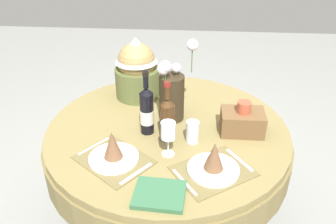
{
  "coord_description": "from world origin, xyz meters",
  "views": [
    {
      "loc": [
        0.12,
        -1.62,
        1.82
      ],
      "look_at": [
        0.0,
        0.03,
        0.83
      ],
      "focal_mm": 38.13,
      "sensor_mm": 36.0,
      "label": 1
    }
  ],
  "objects_px": {
    "wine_bottle_centre": "(147,110)",
    "flower_vase": "(172,93)",
    "woven_basket_side_right": "(242,121)",
    "gift_tub_back_left": "(137,66)",
    "book_on_table": "(159,194)",
    "place_setting_left": "(113,152)",
    "place_setting_right": "(214,163)",
    "wine_bottle_left": "(167,119)",
    "wine_glass_right": "(168,131)",
    "dining_table": "(168,148)",
    "tumbler_near_left": "(192,132)"
  },
  "relations": [
    {
      "from": "woven_basket_side_right",
      "to": "wine_bottle_left",
      "type": "bearing_deg",
      "value": -166.49
    },
    {
      "from": "flower_vase",
      "to": "book_on_table",
      "type": "bearing_deg",
      "value": -90.98
    },
    {
      "from": "book_on_table",
      "to": "place_setting_right",
      "type": "bearing_deg",
      "value": 41.29
    },
    {
      "from": "gift_tub_back_left",
      "to": "dining_table",
      "type": "bearing_deg",
      "value": -58.92
    },
    {
      "from": "wine_bottle_centre",
      "to": "tumbler_near_left",
      "type": "bearing_deg",
      "value": -16.13
    },
    {
      "from": "tumbler_near_left",
      "to": "book_on_table",
      "type": "xyz_separation_m",
      "value": [
        -0.13,
        -0.41,
        -0.05
      ]
    },
    {
      "from": "flower_vase",
      "to": "woven_basket_side_right",
      "type": "relative_size",
      "value": 2.0
    },
    {
      "from": "flower_vase",
      "to": "place_setting_right",
      "type": "bearing_deg",
      "value": -64.02
    },
    {
      "from": "wine_glass_right",
      "to": "tumbler_near_left",
      "type": "height_order",
      "value": "wine_glass_right"
    },
    {
      "from": "wine_bottle_left",
      "to": "wine_glass_right",
      "type": "distance_m",
      "value": 0.14
    },
    {
      "from": "wine_glass_right",
      "to": "gift_tub_back_left",
      "type": "xyz_separation_m",
      "value": [
        -0.24,
        0.59,
        0.07
      ]
    },
    {
      "from": "flower_vase",
      "to": "gift_tub_back_left",
      "type": "distance_m",
      "value": 0.35
    },
    {
      "from": "woven_basket_side_right",
      "to": "flower_vase",
      "type": "bearing_deg",
      "value": 164.0
    },
    {
      "from": "place_setting_left",
      "to": "wine_glass_right",
      "type": "relative_size",
      "value": 2.34
    },
    {
      "from": "tumbler_near_left",
      "to": "wine_glass_right",
      "type": "bearing_deg",
      "value": -134.39
    },
    {
      "from": "place_setting_left",
      "to": "wine_bottle_left",
      "type": "relative_size",
      "value": 1.31
    },
    {
      "from": "place_setting_right",
      "to": "tumbler_near_left",
      "type": "xyz_separation_m",
      "value": [
        -0.1,
        0.23,
        0.01
      ]
    },
    {
      "from": "book_on_table",
      "to": "gift_tub_back_left",
      "type": "xyz_separation_m",
      "value": [
        -0.22,
        0.88,
        0.19
      ]
    },
    {
      "from": "place_setting_left",
      "to": "place_setting_right",
      "type": "relative_size",
      "value": 1.0
    },
    {
      "from": "place_setting_left",
      "to": "wine_bottle_centre",
      "type": "distance_m",
      "value": 0.3
    },
    {
      "from": "place_setting_right",
      "to": "tumbler_near_left",
      "type": "distance_m",
      "value": 0.25
    },
    {
      "from": "wine_bottle_centre",
      "to": "woven_basket_side_right",
      "type": "bearing_deg",
      "value": 4.66
    },
    {
      "from": "flower_vase",
      "to": "wine_bottle_left",
      "type": "bearing_deg",
      "value": -92.79
    },
    {
      "from": "woven_basket_side_right",
      "to": "book_on_table",
      "type": "bearing_deg",
      "value": -127.08
    },
    {
      "from": "place_setting_right",
      "to": "place_setting_left",
      "type": "bearing_deg",
      "value": 174.18
    },
    {
      "from": "wine_bottle_left",
      "to": "gift_tub_back_left",
      "type": "height_order",
      "value": "gift_tub_back_left"
    },
    {
      "from": "wine_glass_right",
      "to": "woven_basket_side_right",
      "type": "relative_size",
      "value": 0.81
    },
    {
      "from": "place_setting_left",
      "to": "wine_bottle_left",
      "type": "bearing_deg",
      "value": 39.59
    },
    {
      "from": "book_on_table",
      "to": "gift_tub_back_left",
      "type": "distance_m",
      "value": 0.93
    },
    {
      "from": "wine_bottle_centre",
      "to": "book_on_table",
      "type": "distance_m",
      "value": 0.51
    },
    {
      "from": "wine_bottle_centre",
      "to": "woven_basket_side_right",
      "type": "relative_size",
      "value": 1.57
    },
    {
      "from": "place_setting_left",
      "to": "tumbler_near_left",
      "type": "height_order",
      "value": "place_setting_left"
    },
    {
      "from": "wine_glass_right",
      "to": "woven_basket_side_right",
      "type": "xyz_separation_m",
      "value": [
        0.38,
        0.23,
        -0.07
      ]
    },
    {
      "from": "woven_basket_side_right",
      "to": "gift_tub_back_left",
      "type": "bearing_deg",
      "value": 149.26
    },
    {
      "from": "place_setting_left",
      "to": "tumbler_near_left",
      "type": "bearing_deg",
      "value": 26.27
    },
    {
      "from": "wine_bottle_centre",
      "to": "wine_glass_right",
      "type": "bearing_deg",
      "value": -56.2
    },
    {
      "from": "flower_vase",
      "to": "woven_basket_side_right",
      "type": "xyz_separation_m",
      "value": [
        0.38,
        -0.11,
        -0.1
      ]
    },
    {
      "from": "wine_bottle_centre",
      "to": "wine_bottle_left",
      "type": "bearing_deg",
      "value": -25.52
    },
    {
      "from": "wine_bottle_left",
      "to": "woven_basket_side_right",
      "type": "distance_m",
      "value": 0.41
    },
    {
      "from": "dining_table",
      "to": "place_setting_right",
      "type": "height_order",
      "value": "place_setting_right"
    },
    {
      "from": "place_setting_right",
      "to": "wine_bottle_left",
      "type": "xyz_separation_m",
      "value": [
        -0.23,
        0.25,
        0.07
      ]
    },
    {
      "from": "wine_bottle_left",
      "to": "wine_bottle_centre",
      "type": "xyz_separation_m",
      "value": [
        -0.11,
        0.05,
        0.01
      ]
    },
    {
      "from": "book_on_table",
      "to": "flower_vase",
      "type": "bearing_deg",
      "value": 92.73
    },
    {
      "from": "place_setting_left",
      "to": "flower_vase",
      "type": "height_order",
      "value": "flower_vase"
    },
    {
      "from": "gift_tub_back_left",
      "to": "book_on_table",
      "type": "bearing_deg",
      "value": -75.92
    },
    {
      "from": "dining_table",
      "to": "place_setting_left",
      "type": "relative_size",
      "value": 3.14
    },
    {
      "from": "wine_bottle_centre",
      "to": "flower_vase",
      "type": "bearing_deg",
      "value": 51.18
    },
    {
      "from": "wine_glass_right",
      "to": "woven_basket_side_right",
      "type": "distance_m",
      "value": 0.45
    },
    {
      "from": "place_setting_left",
      "to": "wine_bottle_centre",
      "type": "xyz_separation_m",
      "value": [
        0.13,
        0.25,
        0.09
      ]
    },
    {
      "from": "flower_vase",
      "to": "wine_bottle_left",
      "type": "relative_size",
      "value": 1.37
    }
  ]
}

